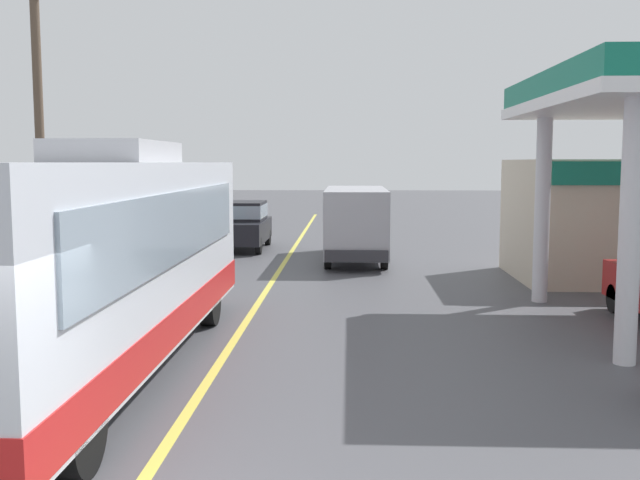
% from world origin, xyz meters
% --- Properties ---
extents(ground, '(120.00, 120.00, 0.00)m').
position_xyz_m(ground, '(0.00, 20.00, 0.00)').
color(ground, '#4C4C51').
extents(lane_divider_stripe, '(0.16, 50.00, 0.01)m').
position_xyz_m(lane_divider_stripe, '(0.00, 15.00, 0.00)').
color(lane_divider_stripe, '#D8CC4C').
rests_on(lane_divider_stripe, ground).
extents(coach_bus_main, '(2.60, 11.04, 3.69)m').
position_xyz_m(coach_bus_main, '(-1.80, 5.14, 1.72)').
color(coach_bus_main, silver).
rests_on(coach_bus_main, ground).
extents(minibus_opposing_lane, '(2.04, 6.13, 2.44)m').
position_xyz_m(minibus_opposing_lane, '(2.37, 18.40, 1.47)').
color(minibus_opposing_lane, '#A5A5AD').
rests_on(minibus_opposing_lane, ground).
extents(pedestrian_near_pump, '(0.55, 0.22, 1.66)m').
position_xyz_m(pedestrian_near_pump, '(8.55, 10.07, 0.93)').
color(pedestrian_near_pump, '#33333F').
rests_on(pedestrian_near_pump, ground).
extents(car_trailing_behind_bus, '(1.70, 4.20, 1.82)m').
position_xyz_m(car_trailing_behind_bus, '(-1.88, 21.45, 1.01)').
color(car_trailing_behind_bus, black).
rests_on(car_trailing_behind_bus, ground).
extents(utility_pole_roadside, '(1.80, 0.24, 8.33)m').
position_xyz_m(utility_pole_roadside, '(-6.08, 13.05, 4.35)').
color(utility_pole_roadside, brown).
rests_on(utility_pole_roadside, ground).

